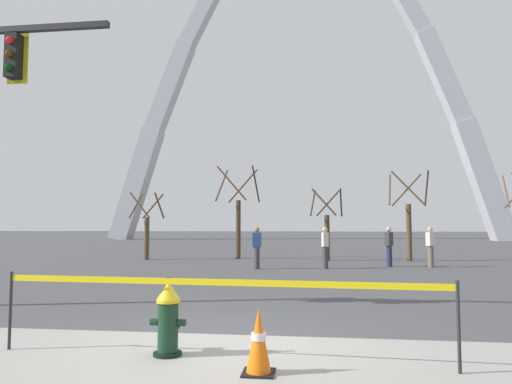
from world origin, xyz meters
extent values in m
plane|color=#474749|center=(0.00, 0.00, 0.00)|extent=(240.00, 240.00, 0.00)
cylinder|color=black|center=(-0.57, -0.84, 0.03)|extent=(0.36, 0.36, 0.05)
cylinder|color=#14331E|center=(-0.57, -0.84, 0.36)|extent=(0.26, 0.26, 0.62)
cylinder|color=gold|center=(-0.57, -0.84, 0.69)|extent=(0.30, 0.30, 0.04)
cone|color=gold|center=(-0.57, -0.84, 0.82)|extent=(0.30, 0.30, 0.22)
cylinder|color=black|center=(-0.57, -0.84, 0.96)|extent=(0.06, 0.06, 0.06)
cylinder|color=#14331E|center=(-0.75, -0.84, 0.42)|extent=(0.10, 0.09, 0.09)
cylinder|color=#14331E|center=(-0.39, -0.84, 0.42)|extent=(0.10, 0.09, 0.09)
cylinder|color=#14331E|center=(-0.57, -0.64, 0.33)|extent=(0.13, 0.14, 0.13)
cylinder|color=black|center=(-0.57, -0.56, 0.33)|extent=(0.15, 0.03, 0.15)
cylinder|color=#232326|center=(-2.75, -0.83, 0.52)|extent=(0.04, 0.04, 1.03)
cylinder|color=#232326|center=(2.89, -1.13, 0.52)|extent=(0.04, 0.04, 1.03)
cube|color=yellow|center=(0.07, -0.98, 0.95)|extent=(5.64, 0.31, 0.08)
cube|color=black|center=(0.66, -1.42, 0.01)|extent=(0.36, 0.36, 0.03)
cone|color=orange|center=(0.66, -1.42, 0.38)|extent=(0.28, 0.28, 0.70)
cylinder|color=white|center=(0.66, -1.42, 0.42)|extent=(0.17, 0.17, 0.08)
cube|color=black|center=(-4.69, 1.76, 5.05)|extent=(0.26, 0.24, 0.90)
cube|color=gold|center=(-4.69, 1.90, 5.05)|extent=(0.44, 0.03, 1.04)
sphere|color=red|center=(-4.69, 1.63, 5.33)|extent=(0.16, 0.16, 0.16)
sphere|color=#392706|center=(-4.69, 1.63, 5.05)|extent=(0.16, 0.16, 0.16)
sphere|color=black|center=(-4.69, 1.63, 4.77)|extent=(0.16, 0.16, 0.16)
cube|color=#B2B5BC|center=(-19.59, 45.97, 6.46)|extent=(6.04, 2.19, 13.65)
cube|color=#B2B5BC|center=(-15.68, 45.97, 18.09)|extent=(5.78, 1.96, 11.12)
cube|color=#B2B5BC|center=(-11.76, 45.97, 27.13)|extent=(5.50, 1.73, 8.62)
cube|color=#B2B5BC|center=(11.76, 45.97, 27.13)|extent=(5.50, 1.73, 8.62)
cube|color=#B2B5BC|center=(15.68, 45.97, 18.09)|extent=(5.78, 1.96, 11.12)
cube|color=#B2B5BC|center=(19.59, 45.97, 6.46)|extent=(6.04, 2.19, 13.65)
cylinder|color=brown|center=(-6.77, 15.04, 1.03)|extent=(0.24, 0.24, 2.05)
cylinder|color=brown|center=(-7.40, 15.16, 2.61)|extent=(0.30, 1.12, 1.24)
cylinder|color=brown|center=(-6.14, 14.97, 2.61)|extent=(0.19, 1.13, 1.24)
cylinder|color=brown|center=(-6.71, 15.67, 2.61)|extent=(1.13, 0.19, 1.24)
cylinder|color=brown|center=(-6.91, 14.41, 2.61)|extent=(1.12, 0.32, 1.24)
cylinder|color=#473323|center=(-2.48, 16.30, 1.46)|extent=(0.24, 0.24, 2.91)
cylinder|color=#473323|center=(-3.37, 16.48, 3.70)|extent=(0.39, 1.56, 1.74)
cylinder|color=#473323|center=(-1.58, 16.21, 3.70)|extent=(0.24, 1.57, 1.74)
cylinder|color=#473323|center=(-2.39, 17.20, 3.70)|extent=(1.57, 0.24, 1.74)
cylinder|color=#473323|center=(-2.68, 15.42, 3.70)|extent=(1.55, 0.42, 1.74)
cylinder|color=#473323|center=(1.89, 15.45, 1.07)|extent=(0.24, 0.24, 2.14)
cylinder|color=#473323|center=(1.24, 15.58, 2.72)|extent=(0.31, 1.17, 1.29)
cylinder|color=#473323|center=(2.55, 15.39, 2.72)|extent=(0.20, 1.17, 1.29)
cylinder|color=#473323|center=(1.96, 16.11, 2.72)|extent=(1.17, 0.20, 1.29)
cylinder|color=#473323|center=(1.75, 14.80, 2.72)|extent=(1.16, 0.33, 1.29)
cylinder|color=brown|center=(5.65, 15.58, 1.32)|extent=(0.24, 0.24, 2.64)
cylinder|color=brown|center=(4.85, 15.74, 3.35)|extent=(0.36, 1.42, 1.58)
cylinder|color=brown|center=(6.47, 15.50, 3.35)|extent=(0.22, 1.43, 1.58)
cylinder|color=brown|center=(5.74, 16.40, 3.35)|extent=(1.43, 0.22, 1.58)
cylinder|color=brown|center=(5.48, 14.78, 3.35)|extent=(1.41, 0.39, 1.58)
cylinder|color=brown|center=(9.73, 15.00, 3.18)|extent=(0.35, 1.35, 1.50)
cylinder|color=brown|center=(5.85, 12.47, 0.42)|extent=(0.22, 0.22, 0.84)
cube|color=beige|center=(5.85, 12.47, 1.11)|extent=(0.39, 0.38, 0.54)
sphere|color=tan|center=(5.85, 12.47, 1.49)|extent=(0.20, 0.20, 0.20)
cylinder|color=#232847|center=(4.27, 12.53, 0.42)|extent=(0.22, 0.22, 0.84)
cube|color=#333338|center=(4.27, 12.53, 1.11)|extent=(0.37, 0.39, 0.54)
sphere|color=tan|center=(4.27, 12.53, 1.49)|extent=(0.20, 0.20, 0.20)
cylinder|color=#38383D|center=(1.70, 11.37, 0.42)|extent=(0.22, 0.22, 0.84)
cube|color=beige|center=(1.70, 11.37, 1.11)|extent=(0.27, 0.38, 0.54)
sphere|color=tan|center=(1.70, 11.37, 1.49)|extent=(0.20, 0.20, 0.20)
cylinder|color=#38383D|center=(-0.88, 10.92, 0.42)|extent=(0.22, 0.22, 0.84)
cube|color=#2D4C99|center=(-0.88, 10.92, 1.11)|extent=(0.37, 0.26, 0.54)
sphere|color=#936B4C|center=(-0.88, 10.92, 1.49)|extent=(0.20, 0.20, 0.20)
camera|label=1|loc=(1.29, -6.65, 1.65)|focal=32.51mm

